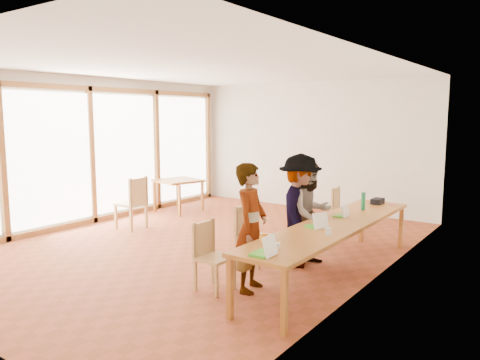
# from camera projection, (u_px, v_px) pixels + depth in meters

# --- Properties ---
(ground) EXTENTS (8.00, 8.00, 0.00)m
(ground) POSITION_uv_depth(u_px,v_px,m) (203.00, 245.00, 8.07)
(ground) COLOR #994125
(ground) RESTS_ON ground
(wall_back) EXTENTS (6.00, 0.10, 3.00)m
(wall_back) POSITION_uv_depth(u_px,v_px,m) (311.00, 146.00, 11.09)
(wall_back) COLOR beige
(wall_back) RESTS_ON ground
(wall_right) EXTENTS (0.10, 8.00, 3.00)m
(wall_right) POSITION_uv_depth(u_px,v_px,m) (377.00, 170.00, 6.14)
(wall_right) COLOR beige
(wall_right) RESTS_ON ground
(window_wall) EXTENTS (0.10, 8.00, 3.00)m
(window_wall) POSITION_uv_depth(u_px,v_px,m) (91.00, 151.00, 9.56)
(window_wall) COLOR white
(window_wall) RESTS_ON ground
(ceiling) EXTENTS (6.00, 8.00, 0.04)m
(ceiling) POSITION_uv_depth(u_px,v_px,m) (201.00, 66.00, 7.65)
(ceiling) COLOR white
(ceiling) RESTS_ON wall_back
(communal_table) EXTENTS (0.80, 4.00, 0.75)m
(communal_table) POSITION_uv_depth(u_px,v_px,m) (334.00, 227.00, 6.39)
(communal_table) COLOR #A46124
(communal_table) RESTS_ON ground
(side_table) EXTENTS (0.90, 0.90, 0.75)m
(side_table) POSITION_uv_depth(u_px,v_px,m) (178.00, 183.00, 10.77)
(side_table) COLOR #A46124
(side_table) RESTS_ON ground
(chair_near) EXTENTS (0.42, 0.42, 0.46)m
(chair_near) POSITION_uv_depth(u_px,v_px,m) (209.00, 248.00, 5.96)
(chair_near) COLOR tan
(chair_near) RESTS_ON ground
(chair_mid) EXTENTS (0.46, 0.46, 0.47)m
(chair_mid) POSITION_uv_depth(u_px,v_px,m) (247.00, 228.00, 6.98)
(chair_mid) COLOR tan
(chair_mid) RESTS_ON ground
(chair_far) EXTENTS (0.44, 0.44, 0.46)m
(chair_far) POSITION_uv_depth(u_px,v_px,m) (309.00, 214.00, 8.06)
(chair_far) COLOR tan
(chair_far) RESTS_ON ground
(chair_empty) EXTENTS (0.44, 0.44, 0.47)m
(chair_empty) POSITION_uv_depth(u_px,v_px,m) (340.00, 205.00, 8.79)
(chair_empty) COLOR tan
(chair_empty) RESTS_ON ground
(chair_spare) EXTENTS (0.50, 0.50, 0.55)m
(chair_spare) POSITION_uv_depth(u_px,v_px,m) (135.00, 198.00, 9.08)
(chair_spare) COLOR tan
(chair_spare) RESTS_ON ground
(person_near) EXTENTS (0.53, 0.67, 1.63)m
(person_near) POSITION_uv_depth(u_px,v_px,m) (251.00, 227.00, 5.87)
(person_near) COLOR gray
(person_near) RESTS_ON ground
(person_mid) EXTENTS (0.84, 0.93, 1.56)m
(person_mid) POSITION_uv_depth(u_px,v_px,m) (310.00, 213.00, 6.89)
(person_mid) COLOR gray
(person_mid) RESTS_ON ground
(person_far) EXTENTS (1.00, 1.23, 1.66)m
(person_far) POSITION_uv_depth(u_px,v_px,m) (300.00, 210.00, 6.84)
(person_far) COLOR gray
(person_far) RESTS_ON ground
(laptop_near) EXTENTS (0.24, 0.28, 0.22)m
(laptop_near) POSITION_uv_depth(u_px,v_px,m) (266.00, 250.00, 4.90)
(laptop_near) COLOR green
(laptop_near) RESTS_ON communal_table
(laptop_mid) EXTENTS (0.29, 0.30, 0.21)m
(laptop_mid) POSITION_uv_depth(u_px,v_px,m) (318.00, 223.00, 6.12)
(laptop_mid) COLOR green
(laptop_mid) RESTS_ON communal_table
(laptop_far) EXTENTS (0.19, 0.22, 0.18)m
(laptop_far) POSITION_uv_depth(u_px,v_px,m) (343.00, 213.00, 6.79)
(laptop_far) COLOR green
(laptop_far) RESTS_ON communal_table
(yellow_mug) EXTENTS (0.13, 0.13, 0.10)m
(yellow_mug) POSITION_uv_depth(u_px,v_px,m) (265.00, 239.00, 5.38)
(yellow_mug) COLOR orange
(yellow_mug) RESTS_ON communal_table
(green_bottle) EXTENTS (0.07, 0.07, 0.28)m
(green_bottle) POSITION_uv_depth(u_px,v_px,m) (363.00, 201.00, 7.26)
(green_bottle) COLOR #17663B
(green_bottle) RESTS_ON communal_table
(clear_glass) EXTENTS (0.07, 0.07, 0.09)m
(clear_glass) POSITION_uv_depth(u_px,v_px,m) (328.00, 232.00, 5.73)
(clear_glass) COLOR silver
(clear_glass) RESTS_ON communal_table
(condiment_cup) EXTENTS (0.08, 0.08, 0.06)m
(condiment_cup) POSITION_uv_depth(u_px,v_px,m) (277.00, 245.00, 5.18)
(condiment_cup) COLOR white
(condiment_cup) RESTS_ON communal_table
(pink_phone) EXTENTS (0.05, 0.10, 0.01)m
(pink_phone) POSITION_uv_depth(u_px,v_px,m) (392.00, 205.00, 7.69)
(pink_phone) COLOR #CA356A
(pink_phone) RESTS_ON communal_table
(black_pouch) EXTENTS (0.16, 0.26, 0.09)m
(black_pouch) POSITION_uv_depth(u_px,v_px,m) (378.00, 201.00, 7.79)
(black_pouch) COLOR black
(black_pouch) RESTS_ON communal_table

